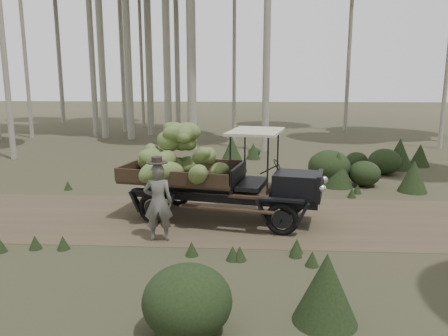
{
  "coord_description": "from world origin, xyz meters",
  "views": [
    {
      "loc": [
        2.2,
        -10.54,
        3.45
      ],
      "look_at": [
        1.56,
        -0.01,
        1.32
      ],
      "focal_mm": 35.0,
      "sensor_mm": 36.0,
      "label": 1
    }
  ],
  "objects": [
    {
      "name": "dirt_track",
      "position": [
        0.0,
        0.0,
        0.0
      ],
      "size": [
        70.0,
        4.0,
        0.01
      ],
      "primitive_type": "cube",
      "color": "brown",
      "rests_on": "ground"
    },
    {
      "name": "undergrowth",
      "position": [
        0.94,
        -0.03,
        0.54
      ],
      "size": [
        21.64,
        16.45,
        1.33
      ],
      "color": "#233319",
      "rests_on": "ground"
    },
    {
      "name": "farmer",
      "position": [
        0.24,
        -1.58,
        0.88
      ],
      "size": [
        0.66,
        0.49,
        1.86
      ],
      "rotation": [
        0.0,
        0.0,
        3.23
      ],
      "color": "#5C5954",
      "rests_on": "ground"
    },
    {
      "name": "ground",
      "position": [
        0.0,
        0.0,
        0.0
      ],
      "size": [
        120.0,
        120.0,
        0.0
      ],
      "primitive_type": "plane",
      "color": "#473D2B",
      "rests_on": "ground"
    },
    {
      "name": "banana_truck",
      "position": [
        0.86,
        0.02,
        1.44
      ],
      "size": [
        5.19,
        2.76,
        2.48
      ],
      "rotation": [
        0.0,
        0.0,
        -0.21
      ],
      "color": "black",
      "rests_on": "ground"
    }
  ]
}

